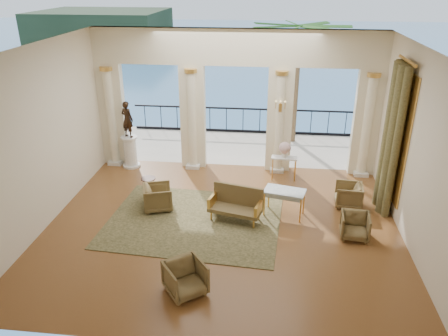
# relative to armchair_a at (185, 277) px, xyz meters

# --- Properties ---
(floor) EXTENTS (9.00, 9.00, 0.00)m
(floor) POSITION_rel_armchair_a_xyz_m (0.44, 2.60, -0.38)
(floor) COLOR #513115
(floor) RESTS_ON ground
(room_walls) EXTENTS (9.00, 9.00, 9.00)m
(room_walls) POSITION_rel_armchair_a_xyz_m (0.44, 1.48, 2.50)
(room_walls) COLOR white
(room_walls) RESTS_ON ground
(arcade) EXTENTS (9.00, 0.56, 4.50)m
(arcade) POSITION_rel_armchair_a_xyz_m (0.44, 6.42, 2.20)
(arcade) COLOR #F4E8C9
(arcade) RESTS_ON ground
(terrace) EXTENTS (10.00, 3.60, 0.10)m
(terrace) POSITION_rel_armchair_a_xyz_m (0.44, 8.40, -0.43)
(terrace) COLOR #ABA091
(terrace) RESTS_ON ground
(balustrade) EXTENTS (9.00, 0.06, 1.03)m
(balustrade) POSITION_rel_armchair_a_xyz_m (0.44, 10.00, 0.03)
(balustrade) COLOR black
(balustrade) RESTS_ON terrace
(palm_tree) EXTENTS (2.00, 2.00, 4.50)m
(palm_tree) POSITION_rel_armchair_a_xyz_m (2.44, 9.20, 3.71)
(palm_tree) COLOR #4C3823
(palm_tree) RESTS_ON terrace
(headland) EXTENTS (22.00, 18.00, 6.00)m
(headland) POSITION_rel_armchair_a_xyz_m (-29.56, 72.60, -3.38)
(headland) COLOR black
(headland) RESTS_ON sea
(sea) EXTENTS (160.00, 160.00, 0.00)m
(sea) POSITION_rel_armchair_a_xyz_m (0.44, 62.60, -6.38)
(sea) COLOR teal
(sea) RESTS_ON ground
(curtain) EXTENTS (0.33, 1.40, 4.09)m
(curtain) POSITION_rel_armchair_a_xyz_m (4.72, 4.10, 1.64)
(curtain) COLOR #4B4628
(curtain) RESTS_ON ground
(window_frame) EXTENTS (0.04, 1.60, 3.40)m
(window_frame) POSITION_rel_armchair_a_xyz_m (4.91, 4.10, 1.72)
(window_frame) COLOR gold
(window_frame) RESTS_ON room_walls
(wall_sconce) EXTENTS (0.30, 0.11, 0.33)m
(wall_sconce) POSITION_rel_armchair_a_xyz_m (1.84, 6.11, 1.85)
(wall_sconce) COLOR gold
(wall_sconce) RESTS_ON arcade
(rug) EXTENTS (4.70, 3.78, 0.02)m
(rug) POSITION_rel_armchair_a_xyz_m (-0.33, 2.79, -0.37)
(rug) COLOR #2A3119
(rug) RESTS_ON ground
(armchair_a) EXTENTS (1.01, 1.00, 0.76)m
(armchair_a) POSITION_rel_armchair_a_xyz_m (0.00, 0.00, 0.00)
(armchair_a) COLOR #423619
(armchair_a) RESTS_ON ground
(armchair_b) EXTENTS (0.72, 0.69, 0.69)m
(armchair_b) POSITION_rel_armchair_a_xyz_m (3.74, 2.49, -0.04)
(armchair_b) COLOR #423619
(armchair_b) RESTS_ON ground
(armchair_c) EXTENTS (0.72, 0.76, 0.73)m
(armchair_c) POSITION_rel_armchair_a_xyz_m (3.82, 4.10, -0.02)
(armchair_c) COLOR #423619
(armchair_c) RESTS_ON ground
(armchair_d) EXTENTS (0.90, 0.93, 0.77)m
(armchair_d) POSITION_rel_armchair_a_xyz_m (-1.43, 3.35, 0.00)
(armchair_d) COLOR #423619
(armchair_d) RESTS_ON ground
(settee) EXTENTS (1.47, 0.91, 0.91)m
(settee) POSITION_rel_armchair_a_xyz_m (0.77, 3.06, 0.07)
(settee) COLOR #423619
(settee) RESTS_ON ground
(game_table) EXTENTS (1.17, 0.81, 0.73)m
(game_table) POSITION_rel_armchair_a_xyz_m (2.02, 3.40, 0.27)
(game_table) COLOR #8A9FB0
(game_table) RESTS_ON ground
(pedestal) EXTENTS (0.58, 0.58, 1.07)m
(pedestal) POSITION_rel_armchair_a_xyz_m (-3.06, 6.10, 0.13)
(pedestal) COLOR silver
(pedestal) RESTS_ON ground
(statue) EXTENTS (0.51, 0.43, 1.20)m
(statue) POSITION_rel_armchair_a_xyz_m (-3.06, 6.10, 1.28)
(statue) COLOR black
(statue) RESTS_ON pedestal
(console_table) EXTENTS (0.82, 0.36, 0.76)m
(console_table) POSITION_rel_armchair_a_xyz_m (2.04, 5.65, 0.24)
(console_table) COLOR silver
(console_table) RESTS_ON ground
(urn) EXTENTS (0.37, 0.37, 0.49)m
(urn) POSITION_rel_armchair_a_xyz_m (2.04, 5.65, 0.66)
(urn) COLOR white
(urn) RESTS_ON console_table
(side_table) EXTENTS (0.42, 0.42, 0.68)m
(side_table) POSITION_rel_armchair_a_xyz_m (-1.81, 3.85, 0.20)
(side_table) COLOR black
(side_table) RESTS_ON ground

